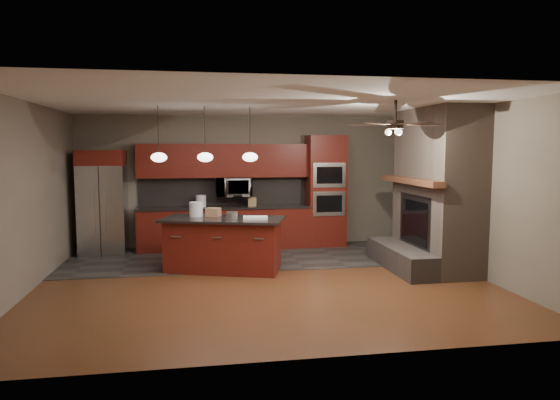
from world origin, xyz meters
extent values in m
plane|color=#5B2E1B|center=(0.00, 0.00, 0.00)|extent=(7.00, 7.00, 0.00)
cube|color=white|center=(0.00, 0.00, 2.80)|extent=(7.00, 6.00, 0.02)
cube|color=slate|center=(0.00, 3.00, 1.40)|extent=(7.00, 0.02, 2.80)
cube|color=slate|center=(3.50, 0.00, 1.40)|extent=(0.02, 6.00, 2.80)
cube|color=slate|center=(-3.50, 0.00, 1.40)|extent=(0.02, 6.00, 2.80)
cube|color=#35332F|center=(0.00, 1.80, 0.01)|extent=(7.00, 2.40, 0.01)
cube|color=#776455|center=(3.10, 0.40, 1.40)|extent=(0.80, 2.00, 2.80)
cube|color=#4A423D|center=(2.45, 0.40, 0.20)|extent=(0.50, 2.00, 0.40)
cube|color=#2D2D30|center=(2.72, 0.40, 0.83)|extent=(0.05, 1.20, 0.95)
cube|color=black|center=(2.70, 0.40, 0.83)|extent=(0.02, 1.00, 0.75)
cube|color=brown|center=(2.60, 0.40, 1.55)|extent=(0.22, 2.10, 0.10)
cube|color=maroon|center=(-0.48, 2.70, 0.43)|extent=(3.55, 0.60, 0.86)
cube|color=black|center=(-0.48, 2.70, 0.88)|extent=(3.59, 0.64, 0.04)
cube|color=black|center=(-0.48, 2.98, 1.20)|extent=(3.55, 0.03, 0.60)
cube|color=maroon|center=(-0.48, 2.83, 1.85)|extent=(3.55, 0.35, 0.70)
cube|color=maroon|center=(1.70, 2.70, 1.19)|extent=(0.80, 0.60, 2.38)
cube|color=silver|center=(1.70, 2.40, 0.95)|extent=(0.70, 0.03, 0.52)
cube|color=black|center=(1.70, 2.38, 0.95)|extent=(0.55, 0.02, 0.35)
cube|color=silver|center=(1.70, 2.40, 1.55)|extent=(0.70, 0.03, 0.52)
cube|color=black|center=(1.70, 2.38, 1.55)|extent=(0.55, 0.02, 0.35)
imported|color=silver|center=(-0.27, 2.75, 1.30)|extent=(0.73, 0.41, 0.50)
cube|color=silver|center=(-2.89, 2.62, 0.89)|extent=(0.89, 0.72, 1.77)
cube|color=#2D2D30|center=(-2.89, 2.26, 0.89)|extent=(0.02, 0.02, 1.75)
cube|color=silver|center=(-2.99, 2.25, 0.94)|extent=(0.03, 0.03, 0.89)
cube|color=silver|center=(-2.79, 2.25, 0.94)|extent=(0.03, 0.03, 0.89)
cube|color=maroon|center=(-2.89, 2.62, 1.92)|extent=(0.89, 0.72, 0.30)
cube|color=maroon|center=(-0.61, 0.80, 0.44)|extent=(2.05, 1.33, 0.88)
cube|color=black|center=(-0.61, 0.80, 0.90)|extent=(2.23, 1.51, 0.04)
cylinder|color=silver|center=(-1.06, 1.06, 1.05)|extent=(0.26, 0.26, 0.25)
cylinder|color=#AFAEB3|center=(-0.47, 0.63, 0.98)|extent=(0.25, 0.25, 0.13)
cube|color=white|center=(-0.08, 0.59, 0.94)|extent=(0.44, 0.33, 0.04)
cube|color=#9C6D50|center=(-0.77, 1.03, 0.99)|extent=(0.28, 0.26, 0.15)
cylinder|color=white|center=(-0.96, 2.70, 1.02)|extent=(0.22, 0.22, 0.24)
cube|color=tan|center=(0.10, 2.65, 0.99)|extent=(0.18, 0.14, 0.19)
cylinder|color=black|center=(-1.65, 0.70, 2.41)|extent=(0.01, 0.01, 0.78)
ellipsoid|color=white|center=(-1.65, 0.70, 1.96)|extent=(0.26, 0.26, 0.16)
cylinder|color=black|center=(-0.90, 0.70, 2.41)|extent=(0.01, 0.01, 0.78)
ellipsoid|color=white|center=(-0.90, 0.70, 1.96)|extent=(0.26, 0.26, 0.16)
cylinder|color=black|center=(-0.15, 0.70, 2.41)|extent=(0.01, 0.01, 0.78)
ellipsoid|color=white|center=(-0.15, 0.70, 1.96)|extent=(0.26, 0.26, 0.16)
cylinder|color=black|center=(1.80, -0.80, 2.65)|extent=(0.04, 0.04, 0.30)
cylinder|color=black|center=(1.80, -0.80, 2.45)|extent=(0.24, 0.24, 0.12)
cube|color=#331B14|center=(2.18, -0.80, 2.45)|extent=(0.60, 0.12, 0.01)
cube|color=#331B14|center=(1.92, -0.44, 2.45)|extent=(0.30, 0.61, 0.01)
cube|color=#331B14|center=(1.49, -0.58, 2.45)|extent=(0.56, 0.45, 0.01)
cube|color=#331B14|center=(1.49, -1.02, 2.45)|extent=(0.56, 0.45, 0.01)
cube|color=#331B14|center=(1.92, -1.16, 2.45)|extent=(0.30, 0.61, 0.01)
camera|label=1|loc=(-1.07, -7.70, 2.10)|focal=32.00mm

